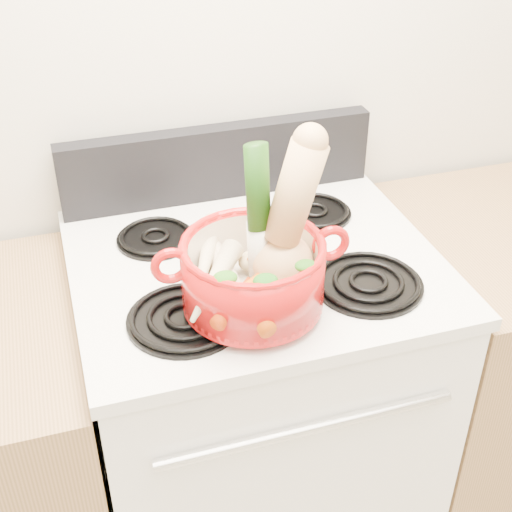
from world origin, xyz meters
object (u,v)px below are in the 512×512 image
object	(u,v)px
stove_body	(256,420)
leek	(259,217)
squash	(289,217)
dutch_oven	(253,274)

from	to	relation	value
stove_body	leek	bearing A→B (deg)	-104.89
squash	leek	distance (m)	0.05
dutch_oven	squash	xyz separation A→B (m)	(0.07, 0.00, 0.11)
dutch_oven	squash	bearing A→B (deg)	6.46
leek	squash	bearing A→B (deg)	-25.93
squash	dutch_oven	bearing A→B (deg)	-170.39
leek	stove_body	bearing A→B (deg)	66.17
leek	dutch_oven	bearing A→B (deg)	-140.99
stove_body	squash	bearing A→B (deg)	-85.04
stove_body	leek	world-z (taller)	leek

